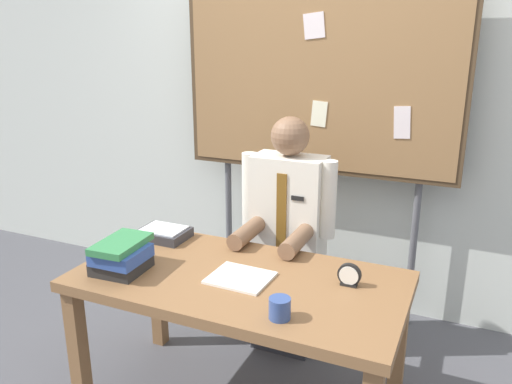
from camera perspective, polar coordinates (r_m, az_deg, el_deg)
back_wall at (r=3.39m, az=7.86°, el=9.55°), size 6.40×0.08×2.70m
desk at (r=2.42m, az=-1.90°, el=-11.34°), size 1.51×0.78×0.73m
person at (r=2.94m, az=3.50°, el=-5.89°), size 0.55×0.56×1.37m
bulletin_board at (r=3.18m, az=6.94°, el=12.68°), size 1.74×0.09×2.19m
book_stack at (r=2.47m, az=-14.78°, el=-6.94°), size 0.24×0.30×0.15m
open_notebook at (r=2.35m, az=-1.76°, el=-9.52°), size 0.28×0.24×0.01m
desk_clock at (r=2.31m, az=10.34°, el=-9.17°), size 0.10×0.04×0.10m
coffee_mug at (r=2.04m, az=2.66°, el=-12.81°), size 0.09×0.09×0.09m
paper_tray at (r=2.83m, az=-10.24°, el=-4.55°), size 0.26×0.20×0.06m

